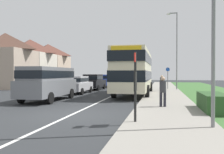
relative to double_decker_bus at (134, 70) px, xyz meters
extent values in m
plane|color=#2D3033|center=(-1.66, -10.50, -2.14)|extent=(120.00, 120.00, 0.00)
cube|color=silver|center=(-1.66, -2.50, -2.14)|extent=(0.14, 60.00, 0.01)
cube|color=gray|center=(2.54, -4.50, -2.08)|extent=(3.20, 68.00, 0.12)
cube|color=#2D5128|center=(4.64, -8.74, -1.69)|extent=(1.10, 3.10, 0.90)
cube|color=beige|center=(0.00, 0.00, -0.82)|extent=(2.50, 10.21, 1.65)
cube|color=beige|center=(0.00, 0.00, 0.78)|extent=(2.45, 10.01, 1.55)
cube|color=black|center=(0.00, 0.00, -0.49)|extent=(2.52, 10.26, 0.76)
cube|color=black|center=(0.00, 0.00, 0.86)|extent=(2.52, 10.26, 0.72)
cube|color=gold|center=(0.00, -5.05, 1.28)|extent=(2.00, 0.08, 0.44)
cylinder|color=black|center=(-1.25, 3.17, -1.64)|extent=(0.30, 1.00, 1.00)
cylinder|color=black|center=(1.25, 3.17, -1.64)|extent=(0.30, 1.00, 1.00)
cylinder|color=black|center=(-1.25, -2.81, -1.64)|extent=(0.30, 1.00, 1.00)
cylinder|color=black|center=(1.25, -2.81, -1.64)|extent=(0.30, 1.00, 1.00)
cube|color=slate|center=(-5.22, -5.51, -1.26)|extent=(1.95, 5.59, 1.04)
cube|color=slate|center=(-5.22, -5.51, -0.32)|extent=(1.72, 5.14, 0.85)
cube|color=black|center=(-5.22, -5.51, -0.36)|extent=(1.76, 5.19, 0.48)
cylinder|color=black|center=(-6.17, -3.78, -1.78)|extent=(0.20, 0.72, 0.72)
cylinder|color=black|center=(-4.26, -3.78, -1.78)|extent=(0.20, 0.72, 0.72)
cylinder|color=black|center=(-6.17, -7.24, -1.78)|extent=(0.20, 0.72, 0.72)
cylinder|color=black|center=(-4.26, -7.24, -1.78)|extent=(0.20, 0.72, 0.72)
cube|color=#B7B7BC|center=(-5.34, 0.54, -1.49)|extent=(1.83, 4.32, 0.71)
cube|color=#B7B7BC|center=(-5.34, 0.33, -0.84)|extent=(1.61, 2.37, 0.58)
cube|color=black|center=(-5.34, 0.33, -0.87)|extent=(1.64, 2.40, 0.33)
cylinder|color=black|center=(-6.23, 1.88, -1.84)|extent=(0.20, 0.60, 0.60)
cylinder|color=black|center=(-4.44, 1.88, -1.84)|extent=(0.20, 0.60, 0.60)
cylinder|color=black|center=(-6.23, -0.79, -1.84)|extent=(0.20, 0.60, 0.60)
cylinder|color=black|center=(-4.44, -0.79, -1.84)|extent=(0.20, 0.60, 0.60)
cube|color=black|center=(-5.23, 5.79, -1.45)|extent=(1.83, 4.59, 0.79)
cube|color=black|center=(-5.23, 5.56, -0.73)|extent=(1.61, 2.52, 0.65)
cube|color=black|center=(-5.23, 5.56, -0.76)|extent=(1.64, 2.55, 0.36)
cylinder|color=black|center=(-6.12, 7.22, -1.84)|extent=(0.20, 0.60, 0.60)
cylinder|color=black|center=(-4.33, 7.22, -1.84)|extent=(0.20, 0.60, 0.60)
cylinder|color=black|center=(-6.12, 4.37, -1.84)|extent=(0.20, 0.60, 0.60)
cylinder|color=black|center=(-4.33, 4.37, -1.84)|extent=(0.20, 0.60, 0.60)
cube|color=navy|center=(-5.36, 11.26, -1.46)|extent=(1.79, 4.31, 0.77)
cube|color=navy|center=(-5.36, 11.04, -0.76)|extent=(1.58, 2.37, 0.63)
cube|color=black|center=(-5.36, 11.04, -0.79)|extent=(1.62, 2.39, 0.35)
cylinder|color=black|center=(-6.24, 12.59, -1.84)|extent=(0.20, 0.60, 0.60)
cylinder|color=black|center=(-4.48, 12.59, -1.84)|extent=(0.20, 0.60, 0.60)
cylinder|color=black|center=(-6.24, 9.92, -1.84)|extent=(0.20, 0.60, 0.60)
cylinder|color=black|center=(-4.48, 9.92, -1.84)|extent=(0.20, 0.60, 0.60)
cylinder|color=#23232D|center=(2.23, -7.93, -1.72)|extent=(0.14, 0.14, 0.85)
cylinder|color=#23232D|center=(2.43, -7.93, -1.72)|extent=(0.14, 0.14, 0.85)
cylinder|color=#333338|center=(2.33, -7.93, -0.99)|extent=(0.34, 0.34, 0.60)
sphere|color=tan|center=(2.33, -7.93, -0.58)|extent=(0.22, 0.22, 0.22)
cylinder|color=#23232D|center=(2.21, 3.82, -1.72)|extent=(0.14, 0.14, 0.85)
cylinder|color=#23232D|center=(2.41, 3.82, -1.72)|extent=(0.14, 0.14, 0.85)
cylinder|color=#333338|center=(2.31, 3.82, -0.99)|extent=(0.34, 0.34, 0.60)
sphere|color=tan|center=(2.31, 3.82, -0.58)|extent=(0.22, 0.22, 0.22)
cylinder|color=black|center=(1.34, -12.15, -0.84)|extent=(0.09, 0.09, 2.60)
cube|color=red|center=(1.34, -12.15, 0.26)|extent=(0.04, 0.44, 0.32)
cube|color=black|center=(1.34, -12.13, -0.59)|extent=(0.06, 0.52, 0.68)
cylinder|color=slate|center=(2.98, 7.47, -1.09)|extent=(0.08, 0.08, 2.10)
cylinder|color=blue|center=(2.98, 7.47, 0.16)|extent=(0.44, 0.03, 0.44)
cylinder|color=slate|center=(3.87, -12.56, 1.78)|extent=(0.12, 0.12, 7.84)
cylinder|color=slate|center=(3.92, 6.65, 2.09)|extent=(0.12, 0.12, 8.46)
cube|color=slate|center=(3.47, 6.65, 6.27)|extent=(0.90, 0.10, 0.10)
cube|color=silver|center=(3.02, 6.65, 6.20)|extent=(0.36, 0.20, 0.14)
cube|color=tan|center=(-16.63, 6.17, 0.24)|extent=(6.03, 5.69, 4.76)
pyramid|color=#4C3328|center=(-16.63, 6.17, 3.66)|extent=(6.03, 5.69, 2.08)
cube|color=beige|center=(-16.63, 11.98, 0.24)|extent=(6.03, 5.69, 4.76)
pyramid|color=brown|center=(-16.63, 11.98, 3.66)|extent=(6.03, 5.69, 2.08)
cube|color=#C1A88E|center=(-16.63, 17.78, 0.24)|extent=(6.03, 5.69, 4.76)
pyramid|color=brown|center=(-16.63, 17.78, 3.66)|extent=(6.03, 5.69, 2.08)
camera|label=1|loc=(2.24, -20.81, -0.31)|focal=39.21mm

